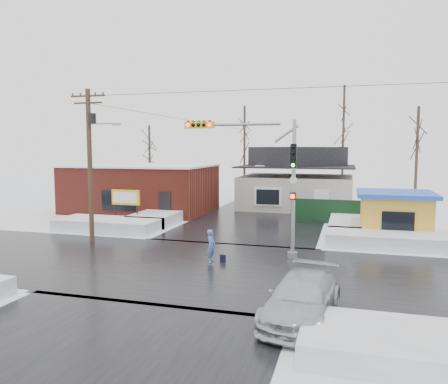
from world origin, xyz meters
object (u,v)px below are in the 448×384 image
(utility_pole, at_px, (91,156))
(marquee_sign, at_px, (126,198))
(kiosk, at_px, (395,214))
(car, at_px, (302,298))
(traffic_signal, at_px, (263,169))
(pedestrian, at_px, (211,246))

(utility_pole, xyz_separation_m, marquee_sign, (-1.07, 5.99, -3.19))
(marquee_sign, distance_m, kiosk, 18.51)
(marquee_sign, bearing_deg, car, -45.46)
(traffic_signal, bearing_deg, car, -70.28)
(car, bearing_deg, kiosk, 81.23)
(marquee_sign, relative_size, kiosk, 0.55)
(marquee_sign, distance_m, car, 20.43)
(utility_pole, height_order, pedestrian, utility_pole)
(marquee_sign, distance_m, pedestrian, 12.63)
(pedestrian, relative_size, car, 0.33)
(utility_pole, height_order, marquee_sign, utility_pole)
(traffic_signal, xyz_separation_m, kiosk, (7.07, 7.03, -3.08))
(kiosk, height_order, pedestrian, kiosk)
(traffic_signal, xyz_separation_m, marquee_sign, (-11.43, 6.53, -2.62))
(traffic_signal, bearing_deg, pedestrian, -137.61)
(utility_pole, relative_size, marquee_sign, 3.53)
(traffic_signal, relative_size, utility_pole, 0.78)
(traffic_signal, xyz_separation_m, pedestrian, (-2.16, -1.97, -3.73))
(marquee_sign, bearing_deg, utility_pole, -79.87)
(marquee_sign, relative_size, car, 0.52)
(car, bearing_deg, pedestrian, 136.64)
(utility_pole, bearing_deg, pedestrian, -17.00)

